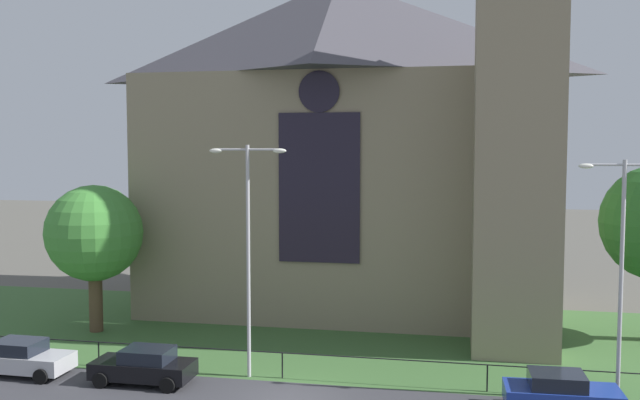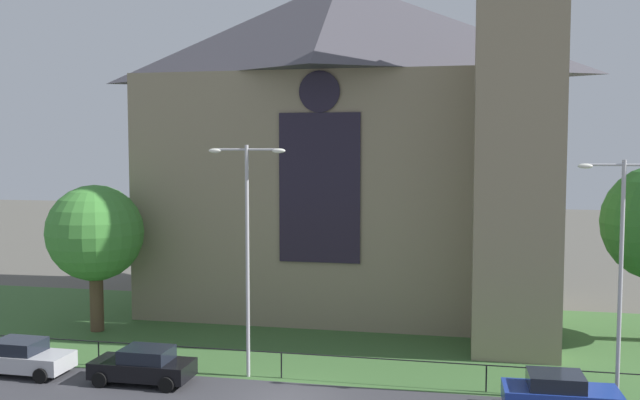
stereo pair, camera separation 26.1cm
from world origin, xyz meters
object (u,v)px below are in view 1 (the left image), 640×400
parked_car_blue (561,393)px  streetlamp_near (248,234)px  streetlamp_far (622,252)px  parked_car_silver (22,358)px  church_building (349,140)px  tree_left_near (94,234)px  parked_car_black (144,366)px

parked_car_blue → streetlamp_near: bearing=170.7°
streetlamp_far → parked_car_silver: streetlamp_far is taller
streetlamp_near → streetlamp_far: size_ratio=1.06×
church_building → parked_car_blue: church_building is taller
tree_left_near → parked_car_silver: size_ratio=1.86×
church_building → parked_car_silver: (-12.00, -15.27, -9.53)m
church_building → parked_car_black: church_building is taller
streetlamp_near → streetlamp_far: 14.96m
streetlamp_far → parked_car_silver: bearing=-176.2°
church_building → tree_left_near: 15.64m
streetlamp_far → parked_car_black: size_ratio=2.24×
streetlamp_far → church_building: bearing=133.1°
streetlamp_near → parked_car_blue: streetlamp_near is taller
church_building → parked_car_blue: size_ratio=6.12×
streetlamp_far → streetlamp_near: bearing=-180.0°
tree_left_near → parked_car_black: size_ratio=1.87×
tree_left_near → streetlamp_far: size_ratio=0.84×
parked_car_silver → parked_car_blue: same height
streetlamp_near → parked_car_black: bearing=-157.5°
tree_left_near → parked_car_blue: size_ratio=1.85×
tree_left_near → parked_car_silver: bearing=-86.2°
tree_left_near → parked_car_silver: 8.59m
tree_left_near → parked_car_black: 10.60m
church_building → parked_car_blue: 20.80m
parked_car_blue → streetlamp_far: bearing=34.1°
tree_left_near → streetlamp_near: bearing=-28.7°
church_building → streetlamp_near: 14.38m
church_building → streetlamp_near: size_ratio=2.60×
church_building → streetlamp_near: church_building is taller
streetlamp_near → parked_car_silver: bearing=-170.3°
streetlamp_near → parked_car_black: 6.99m
parked_car_black → streetlamp_near: bearing=-157.3°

